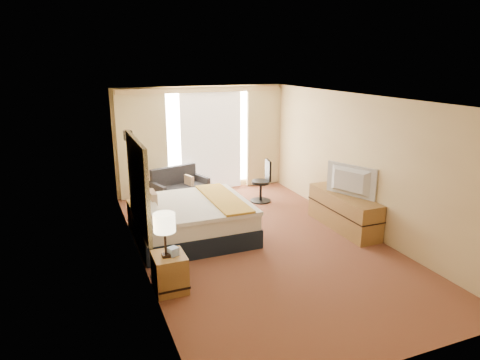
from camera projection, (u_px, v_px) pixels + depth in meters
name	position (u px, v px, depth m)	size (l,w,h in m)	color
floor	(258.00, 242.00, 7.81)	(4.20, 7.00, 0.02)	maroon
ceiling	(260.00, 98.00, 7.10)	(4.20, 7.00, 0.02)	beige
wall_back	(201.00, 140.00, 10.58)	(4.20, 0.02, 2.60)	#DEC487
wall_front	(402.00, 256.00, 4.33)	(4.20, 0.02, 2.60)	#DEC487
wall_left	(137.00, 186.00, 6.70)	(0.02, 7.00, 2.60)	#DEC487
wall_right	(359.00, 163.00, 8.21)	(0.02, 7.00, 2.60)	#DEC487
headboard	(138.00, 184.00, 6.90)	(0.06, 1.85, 1.50)	black
nightstand_left	(170.00, 272.00, 6.12)	(0.45, 0.52, 0.55)	olive
nightstand_right	(141.00, 215.00, 8.35)	(0.45, 0.52, 0.55)	olive
media_dresser	(344.00, 211.00, 8.37)	(0.50, 1.80, 0.70)	olive
window	(211.00, 138.00, 10.63)	(2.30, 0.02, 2.30)	white
curtains	(202.00, 136.00, 10.44)	(4.12, 0.19, 2.56)	beige
bed	(192.00, 220.00, 7.90)	(2.03, 1.86, 0.99)	black
loveseat	(179.00, 190.00, 10.00)	(1.41, 1.02, 0.79)	#5B1A21
floor_lamp	(129.00, 156.00, 8.83)	(0.23, 0.23, 1.81)	black
desk_chair	(263.00, 183.00, 9.93)	(0.48, 0.48, 0.98)	black
lamp_left	(164.00, 224.00, 5.86)	(0.31, 0.31, 0.64)	black
lamp_right	(137.00, 179.00, 8.09)	(0.29, 0.29, 0.62)	black
tissue_box	(173.00, 251.00, 6.02)	(0.13, 0.13, 0.12)	#98B4EC
telephone	(138.00, 198.00, 8.42)	(0.18, 0.14, 0.07)	black
television	(348.00, 181.00, 8.04)	(1.04, 0.14, 0.60)	black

